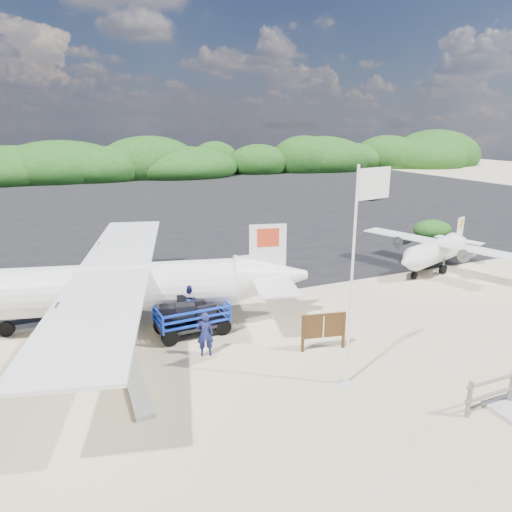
{
  "coord_description": "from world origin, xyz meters",
  "views": [
    {
      "loc": [
        -5.82,
        -12.09,
        7.1
      ],
      "look_at": [
        1.61,
        5.38,
        1.66
      ],
      "focal_mm": 32.0,
      "sensor_mm": 36.0,
      "label": 1
    }
  ],
  "objects": [
    {
      "name": "ground",
      "position": [
        0.0,
        0.0,
        0.0
      ],
      "size": [
        160.0,
        160.0,
        0.0
      ],
      "primitive_type": "plane",
      "color": "beige"
    },
    {
      "name": "asphalt_apron",
      "position": [
        0.0,
        30.0,
        0.0
      ],
      "size": [
        90.0,
        50.0,
        0.04
      ],
      "primitive_type": null,
      "color": "#B2B2B2",
      "rests_on": "ground"
    },
    {
      "name": "vegetation_band",
      "position": [
        0.0,
        55.0,
        0.0
      ],
      "size": [
        124.0,
        8.0,
        4.4
      ],
      "primitive_type": null,
      "color": "#B2B2B2",
      "rests_on": "ground"
    },
    {
      "name": "baggage_cart",
      "position": [
        -2.11,
        2.37,
        0.0
      ],
      "size": [
        2.76,
        1.68,
        1.34
      ],
      "primitive_type": null,
      "rotation": [
        0.0,
        0.0,
        0.06
      ],
      "color": "#0E32D7",
      "rests_on": "ground"
    },
    {
      "name": "flagpole",
      "position": [
        1.04,
        -2.5,
        0.0
      ],
      "size": [
        1.31,
        0.76,
        6.17
      ],
      "primitive_type": null,
      "rotation": [
        0.0,
        0.0,
        0.21
      ],
      "color": "white",
      "rests_on": "ground"
    },
    {
      "name": "signboard",
      "position": [
        1.51,
        -0.46,
        0.0
      ],
      "size": [
        1.59,
        0.45,
        1.31
      ],
      "primitive_type": null,
      "rotation": [
        0.0,
        0.0,
        -0.19
      ],
      "color": "#4C3115",
      "rests_on": "ground"
    },
    {
      "name": "crew_a",
      "position": [
        -2.14,
        0.69,
        0.73
      ],
      "size": [
        0.6,
        0.47,
        1.47
      ],
      "primitive_type": "imported",
      "rotation": [
        0.0,
        0.0,
        2.9
      ],
      "color": "#151B52",
      "rests_on": "ground"
    },
    {
      "name": "crew_b",
      "position": [
        -2.18,
        2.53,
        0.92
      ],
      "size": [
        1.04,
        0.9,
        1.84
      ],
      "primitive_type": "imported",
      "rotation": [
        0.0,
        0.0,
        3.4
      ],
      "color": "#151B52",
      "rests_on": "ground"
    },
    {
      "name": "aircraft_large",
      "position": [
        13.64,
        20.28,
        0.0
      ],
      "size": [
        18.83,
        18.83,
        4.67
      ],
      "primitive_type": null,
      "rotation": [
        0.0,
        0.0,
        2.9
      ],
      "color": "#B2B2B2",
      "rests_on": "ground"
    },
    {
      "name": "aircraft_small",
      "position": [
        -8.42,
        35.47,
        0.0
      ],
      "size": [
        8.2,
        8.2,
        2.32
      ],
      "primitive_type": null,
      "rotation": [
        0.0,
        0.0,
        3.47
      ],
      "color": "#B2B2B2",
      "rests_on": "ground"
    }
  ]
}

